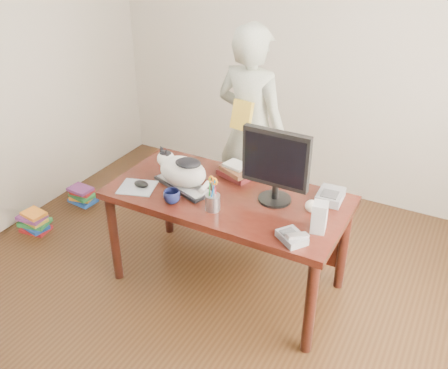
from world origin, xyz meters
TOP-DOWN VIEW (x-y plane):
  - room at (0.00, 0.00)m, footprint 4.50×4.50m
  - desk at (0.00, 0.68)m, footprint 1.60×0.80m
  - keyboard at (-0.31, 0.55)m, footprint 0.48×0.31m
  - cat at (-0.33, 0.55)m, footprint 0.44×0.31m
  - monitor at (0.31, 0.66)m, footprint 0.44×0.22m
  - pen_cup at (0.01, 0.39)m, footprint 0.12×0.12m
  - mousepad at (-0.59, 0.38)m, footprint 0.29×0.28m
  - mouse at (-0.57, 0.40)m, footprint 0.12×0.10m
  - coffee_mug at (-0.27, 0.34)m, footprint 0.15×0.15m
  - phone at (0.58, 0.31)m, footprint 0.21×0.20m
  - speaker at (0.67, 0.48)m, footprint 0.10×0.11m
  - baseball at (0.56, 0.66)m, footprint 0.08×0.08m
  - book_stack at (-0.06, 0.85)m, footprint 0.29×0.25m
  - calculator at (0.63, 0.86)m, footprint 0.17×0.22m
  - person at (-0.22, 1.41)m, footprint 0.68×0.50m
  - held_book at (-0.22, 1.24)m, footprint 0.17×0.12m
  - book_pile_a at (-1.75, 0.40)m, footprint 0.27×0.22m
  - book_pile_b at (-1.72, 0.95)m, footprint 0.26×0.20m

SIDE VIEW (x-z plane):
  - book_pile_b at x=-1.72m, z-range 0.00..0.15m
  - book_pile_a at x=-1.75m, z-range 0.00..0.18m
  - desk at x=0.00m, z-range 0.23..0.98m
  - mousepad at x=-0.59m, z-range 0.75..0.76m
  - keyboard at x=-0.31m, z-range 0.75..0.78m
  - mouse at x=-0.57m, z-range 0.75..0.80m
  - phone at x=0.58m, z-range 0.74..0.82m
  - calculator at x=0.63m, z-range 0.75..0.81m
  - baseball at x=0.56m, z-range 0.75..0.83m
  - book_stack at x=-0.06m, z-range 0.74..0.84m
  - coffee_mug at x=-0.27m, z-range 0.75..0.84m
  - pen_cup at x=0.01m, z-range 0.70..0.94m
  - speaker at x=0.67m, z-range 0.75..0.94m
  - person at x=-0.22m, z-range 0.00..1.71m
  - cat at x=-0.33m, z-range 0.75..1.00m
  - monitor at x=0.31m, z-range 0.78..1.28m
  - held_book at x=-0.22m, z-range 0.94..1.16m
  - room at x=0.00m, z-range -0.90..3.60m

